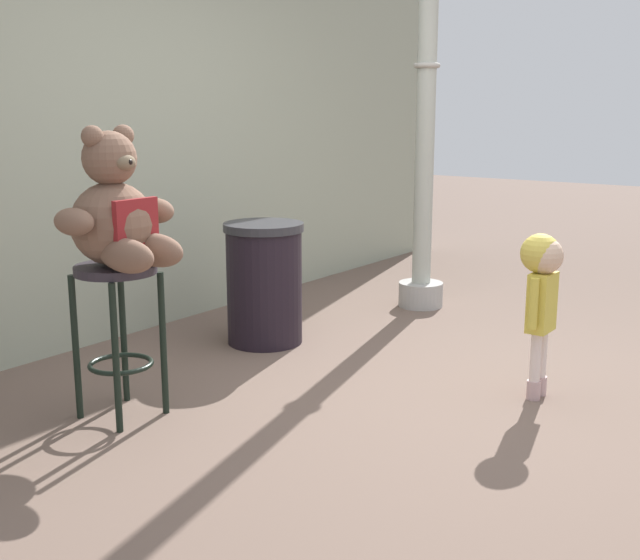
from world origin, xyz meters
TOP-DOWN VIEW (x-y plane):
  - ground_plane at (0.00, 0.00)m, footprint 24.00×24.00m
  - building_wall at (0.00, 2.29)m, footprint 7.56×0.30m
  - bar_stool_with_teddy at (-1.08, 1.08)m, footprint 0.38×0.38m
  - teddy_bear at (-1.08, 1.05)m, footprint 0.60×0.54m
  - child_walking at (0.33, -0.43)m, footprint 0.27×0.21m
  - trash_bin at (0.26, 1.31)m, footprint 0.50×0.50m
  - lamppost at (1.65, 0.97)m, footprint 0.33×0.33m

SIDE VIEW (x-z plane):
  - ground_plane at x=0.00m, z-range 0.00..0.00m
  - trash_bin at x=0.26m, z-range 0.00..0.76m
  - bar_stool_with_teddy at x=-1.08m, z-range 0.16..0.89m
  - child_walking at x=0.33m, z-range 0.19..1.03m
  - teddy_bear at x=-1.08m, z-range 0.65..1.29m
  - lamppost at x=1.65m, z-range -0.30..2.70m
  - building_wall at x=0.00m, z-range 0.00..3.09m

